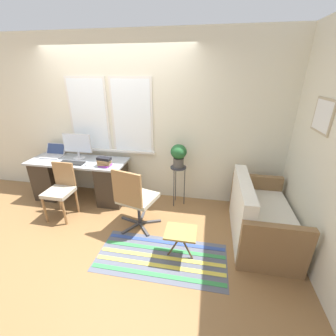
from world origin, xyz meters
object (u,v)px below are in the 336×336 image
object	(u,v)px
laptop	(53,154)
desk_chair_wooden	(61,189)
monitor	(77,145)
keyboard	(72,163)
potted_plant	(179,154)
mouse	(86,164)
book_stack	(104,162)
plant_stand	(178,172)
office_chair_swivel	(135,198)
folding_stool	(181,234)
couch_loveseat	(259,219)

from	to	relation	value
laptop	desk_chair_wooden	world-z (taller)	laptop
monitor	keyboard	size ratio (longest dim) A/B	1.21
potted_plant	mouse	bearing A→B (deg)	-168.87
laptop	book_stack	world-z (taller)	laptop
monitor	plant_stand	size ratio (longest dim) A/B	0.72
laptop	keyboard	bearing A→B (deg)	-25.88
mouse	potted_plant	xyz separation A→B (m)	(1.46, 0.29, 0.17)
book_stack	desk_chair_wooden	world-z (taller)	book_stack
keyboard	book_stack	distance (m)	0.59
office_chair_swivel	plant_stand	xyz separation A→B (m)	(0.50, 0.75, 0.10)
plant_stand	folding_stool	bearing A→B (deg)	-80.17
potted_plant	folding_stool	bearing A→B (deg)	-80.17
office_chair_swivel	folding_stool	distance (m)	0.86
desk_chair_wooden	monitor	bearing A→B (deg)	92.22
laptop	couch_loveseat	bearing A→B (deg)	-10.23
desk_chair_wooden	office_chair_swivel	size ratio (longest dim) A/B	0.88
monitor	keyboard	bearing A→B (deg)	-89.43
office_chair_swivel	plant_stand	distance (m)	0.91
keyboard	couch_loveseat	world-z (taller)	couch_loveseat
monitor	couch_loveseat	world-z (taller)	monitor
office_chair_swivel	potted_plant	world-z (taller)	potted_plant
mouse	folding_stool	size ratio (longest dim) A/B	0.15
desk_chair_wooden	office_chair_swivel	distance (m)	1.23
laptop	monitor	distance (m)	0.54
book_stack	keyboard	bearing A→B (deg)	178.94
office_chair_swivel	folding_stool	size ratio (longest dim) A/B	2.42
laptop	office_chair_swivel	distance (m)	1.91
monitor	office_chair_swivel	world-z (taller)	monitor
laptop	mouse	xyz separation A→B (m)	(0.79, -0.28, -0.03)
book_stack	potted_plant	distance (m)	1.18
monitor	desk_chair_wooden	xyz separation A→B (m)	(0.01, -0.63, -0.50)
mouse	desk_chair_wooden	world-z (taller)	desk_chair_wooden
keyboard	book_stack	bearing A→B (deg)	-1.06
office_chair_swivel	folding_stool	xyz separation A→B (m)	(0.71, -0.46, -0.15)
laptop	desk_chair_wooden	size ratio (longest dim) A/B	0.42
monitor	book_stack	xyz separation A→B (m)	(0.59, -0.25, -0.16)
couch_loveseat	laptop	bearing A→B (deg)	79.77
couch_loveseat	mouse	bearing A→B (deg)	82.60
plant_stand	potted_plant	xyz separation A→B (m)	(-0.00, 0.00, 0.31)
keyboard	office_chair_swivel	world-z (taller)	office_chair_swivel
mouse	book_stack	size ratio (longest dim) A/B	0.27
plant_stand	potted_plant	distance (m)	0.31
laptop	couch_loveseat	world-z (taller)	laptop
monitor	desk_chair_wooden	size ratio (longest dim) A/B	0.59
mouse	couch_loveseat	xyz separation A→B (m)	(2.66, -0.35, -0.45)
folding_stool	book_stack	bearing A→B (deg)	145.33
folding_stool	office_chair_swivel	bearing A→B (deg)	147.17
keyboard	mouse	distance (m)	0.27
book_stack	couch_loveseat	world-z (taller)	book_stack
mouse	couch_loveseat	size ratio (longest dim) A/B	0.05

